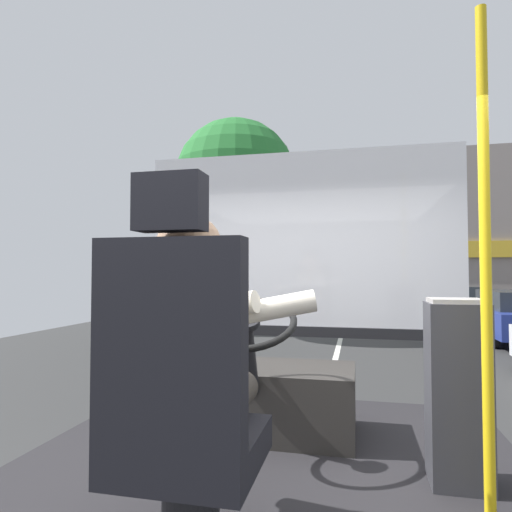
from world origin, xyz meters
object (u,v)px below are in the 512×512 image
at_px(steering_console, 263,396).
at_px(fare_box, 457,391).
at_px(driver_seat, 181,406).
at_px(bus_driver, 194,347).
at_px(handrail_pole, 486,257).
at_px(parked_car_charcoal, 456,302).

bearing_deg(steering_console, fare_box, -23.57).
height_order(driver_seat, bus_driver, driver_seat).
bearing_deg(steering_console, handrail_pole, -33.67).
relative_size(bus_driver, parked_car_charcoal, 0.22).
distance_m(bus_driver, handrail_pole, 1.21).
bearing_deg(handrail_pole, parked_car_charcoal, 78.96).
bearing_deg(parked_car_charcoal, driver_seat, -104.13).
bearing_deg(handrail_pole, fare_box, 102.21).
distance_m(driver_seat, fare_box, 1.32).
xyz_separation_m(bus_driver, steering_console, (0.00, 1.17, -0.49)).
relative_size(fare_box, parked_car_charcoal, 0.22).
bearing_deg(handrail_pole, bus_driver, -156.97).
bearing_deg(driver_seat, steering_console, 90.00).
bearing_deg(bus_driver, parked_car_charcoal, 75.78).
height_order(steering_console, fare_box, fare_box).
xyz_separation_m(fare_box, parked_car_charcoal, (3.27, 16.18, -0.58)).
bearing_deg(fare_box, parked_car_charcoal, 78.58).
distance_m(steering_console, parked_car_charcoal, 16.31).
distance_m(steering_console, fare_box, 1.13).
bearing_deg(parked_car_charcoal, steering_console, -105.23).
bearing_deg(driver_seat, fare_box, 39.66).
xyz_separation_m(bus_driver, parked_car_charcoal, (4.28, 16.91, -0.87)).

